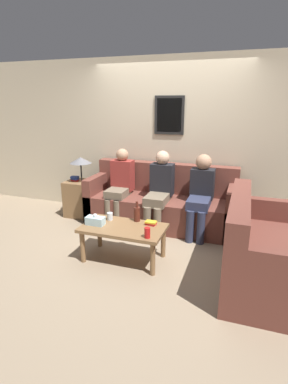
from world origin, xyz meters
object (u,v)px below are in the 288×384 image
at_px(person_middle, 160,188).
at_px(drinking_glass, 110,216).
at_px(person_left, 120,183).
at_px(couch_main, 161,204).
at_px(wine_bottle, 137,214).
at_px(coffee_table, 123,231).
at_px(couch_side, 261,253).
at_px(person_right, 201,191).

bearing_deg(person_middle, drinking_glass, -114.02).
distance_m(drinking_glass, person_left, 1.03).
xyz_separation_m(couch_main, person_middle, (0.03, -0.20, 0.32)).
distance_m(wine_bottle, person_left, 1.10).
distance_m(coffee_table, person_left, 1.27).
distance_m(couch_side, wine_bottle, 1.52).
bearing_deg(person_right, coffee_table, -125.18).
distance_m(wine_bottle, person_right, 1.10).
bearing_deg(couch_main, coffee_table, -95.69).
distance_m(couch_main, couch_side, 1.90).
distance_m(drinking_glass, person_right, 1.39).
xyz_separation_m(couch_main, drinking_glass, (-0.37, -1.11, 0.16)).
relative_size(coffee_table, drinking_glass, 10.74).
distance_m(person_left, person_middle, 0.68).
bearing_deg(person_middle, wine_bottle, -94.01).
xyz_separation_m(couch_side, drinking_glass, (-1.84, 0.09, 0.15)).
relative_size(couch_side, person_right, 1.33).
distance_m(wine_bottle, drinking_glass, 0.36).
relative_size(couch_side, person_middle, 1.31).
bearing_deg(person_right, couch_main, 165.43).
height_order(couch_side, person_right, person_right).
bearing_deg(coffee_table, person_middle, 81.59).
bearing_deg(person_right, person_left, 178.45).
bearing_deg(coffee_table, couch_main, 84.31).
height_order(coffee_table, person_left, person_left).
distance_m(couch_main, person_right, 0.74).
height_order(person_middle, person_right, person_middle).
height_order(couch_side, person_left, person_left).
distance_m(couch_main, person_left, 0.74).
relative_size(couch_main, couch_side, 1.47).
bearing_deg(couch_side, couch_main, 50.69).
bearing_deg(person_left, couch_main, 11.48).
bearing_deg(drinking_glass, person_left, 105.87).
height_order(drinking_glass, person_middle, person_middle).
bearing_deg(couch_main, person_middle, -81.56).
bearing_deg(person_right, drinking_glass, -137.15).
height_order(couch_side, coffee_table, couch_side).
bearing_deg(drinking_glass, couch_side, -2.92).
xyz_separation_m(coffee_table, person_left, (-0.52, 1.12, 0.28)).
height_order(wine_bottle, person_middle, person_middle).
bearing_deg(coffee_table, wine_bottle, 66.45).
bearing_deg(drinking_glass, coffee_table, -30.76).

